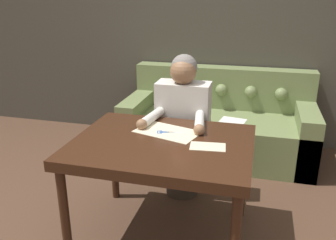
{
  "coord_description": "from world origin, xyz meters",
  "views": [
    {
      "loc": [
        0.69,
        -2.01,
        1.68
      ],
      "look_at": [
        0.11,
        0.22,
        0.85
      ],
      "focal_mm": 38.0,
      "sensor_mm": 36.0,
      "label": 1
    }
  ],
  "objects_px": {
    "person": "(183,126)",
    "couch": "(218,125)",
    "scissors": "(166,132)",
    "dining_table": "(162,152)"
  },
  "relations": [
    {
      "from": "scissors",
      "to": "person",
      "type": "bearing_deg",
      "value": 86.92
    },
    {
      "from": "person",
      "to": "scissors",
      "type": "distance_m",
      "value": 0.47
    },
    {
      "from": "dining_table",
      "to": "scissors",
      "type": "bearing_deg",
      "value": 96.49
    },
    {
      "from": "couch",
      "to": "scissors",
      "type": "distance_m",
      "value": 1.48
    },
    {
      "from": "couch",
      "to": "person",
      "type": "bearing_deg",
      "value": -101.46
    },
    {
      "from": "couch",
      "to": "person",
      "type": "xyz_separation_m",
      "value": [
        -0.19,
        -0.94,
        0.32
      ]
    },
    {
      "from": "person",
      "to": "dining_table",
      "type": "bearing_deg",
      "value": -90.71
    },
    {
      "from": "person",
      "to": "couch",
      "type": "bearing_deg",
      "value": 78.54
    },
    {
      "from": "dining_table",
      "to": "couch",
      "type": "bearing_deg",
      "value": 82.68
    },
    {
      "from": "dining_table",
      "to": "couch",
      "type": "relative_size",
      "value": 0.6
    }
  ]
}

